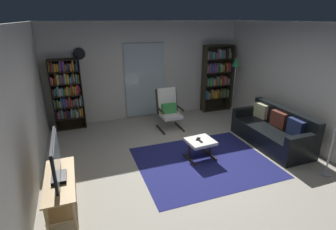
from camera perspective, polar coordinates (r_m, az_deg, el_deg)
ground_plane at (r=5.17m, az=4.76°, el=-10.69°), size 7.02×7.02×0.00m
wall_back at (r=7.28m, az=-4.59°, el=9.64°), size 5.60×0.06×2.60m
wall_left at (r=4.29m, az=-29.53°, el=-0.90°), size 0.06×6.00×2.60m
wall_right at (r=6.24m, az=28.40°, el=5.38°), size 0.06×6.00×2.60m
glass_door_panel at (r=7.24m, az=-5.08°, el=7.55°), size 1.10×0.01×2.00m
area_rug at (r=5.26m, az=7.81°, el=-10.15°), size 2.54×2.10×0.01m
tv_stand at (r=4.21m, az=-22.40°, el=-14.78°), size 0.42×1.20×0.53m
television at (r=3.96m, az=-23.31°, el=-9.14°), size 0.20×0.96×0.62m
bookshelf_near_tv at (r=6.90m, az=-21.27°, el=4.67°), size 0.72×0.30×1.76m
bookshelf_near_sofa at (r=7.93m, az=10.55°, el=8.30°), size 0.88×0.30×1.95m
leather_sofa at (r=6.24m, az=22.06°, el=-3.33°), size 0.82×1.86×0.81m
lounge_armchair at (r=6.57m, az=0.15°, el=1.57°), size 0.57×0.66×1.02m
ottoman at (r=5.24m, az=7.09°, el=-6.17°), size 0.56×0.52×0.40m
tv_remote at (r=5.16m, az=7.03°, el=-5.65°), size 0.05×0.15×0.02m
cell_phone at (r=5.24m, az=6.63°, el=-5.25°), size 0.14×0.15×0.01m
floor_lamp_by_shelf at (r=7.57m, az=14.62°, el=10.15°), size 0.22×0.22×1.67m
wall_clock at (r=6.86m, az=-18.92°, el=12.62°), size 0.29×0.03×0.29m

